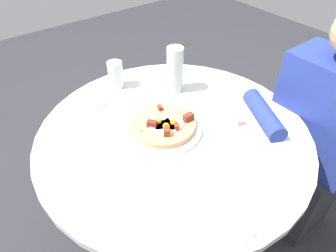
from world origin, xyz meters
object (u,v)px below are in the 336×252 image
object	(u,v)px
dining_table	(173,161)
water_glass	(116,75)
salt_shaker	(236,119)
fork	(222,219)
person_seated	(311,147)
bread_plate	(87,103)
knife	(231,212)
breakfast_pizza	(163,124)
pizza_plate	(162,128)
water_bottle	(175,70)

from	to	relation	value
dining_table	water_glass	world-z (taller)	water_glass
dining_table	salt_shaker	size ratio (longest dim) A/B	18.21
salt_shaker	fork	bearing A→B (deg)	-51.83
water_glass	person_seated	bearing A→B (deg)	40.09
salt_shaker	water_glass	bearing A→B (deg)	-156.12
dining_table	salt_shaker	distance (m)	0.31
bread_plate	knife	distance (m)	0.75
breakfast_pizza	salt_shaker	world-z (taller)	breakfast_pizza
water_glass	salt_shaker	distance (m)	0.56
water_glass	pizza_plate	bearing A→B (deg)	-1.95
fork	salt_shaker	xyz separation A→B (m)	(-0.27, 0.34, 0.02)
bread_plate	person_seated	bearing A→B (deg)	49.07
pizza_plate	water_glass	distance (m)	0.37
person_seated	knife	world-z (taller)	person_seated
breakfast_pizza	water_glass	distance (m)	0.37
dining_table	bread_plate	bearing A→B (deg)	-153.06
breakfast_pizza	water_bottle	distance (m)	0.29
fork	water_bottle	distance (m)	0.68
water_glass	salt_shaker	world-z (taller)	water_glass
knife	breakfast_pizza	bearing A→B (deg)	171.01
knife	salt_shaker	distance (m)	0.41
dining_table	fork	bearing A→B (deg)	-18.26
person_seated	water_glass	size ratio (longest dim) A/B	9.30
fork	water_bottle	world-z (taller)	water_bottle
fork	knife	size ratio (longest dim) A/B	1.00
pizza_plate	water_bottle	distance (m)	0.29
knife	person_seated	bearing A→B (deg)	98.21
pizza_plate	dining_table	bearing A→B (deg)	37.21
dining_table	breakfast_pizza	xyz separation A→B (m)	(-0.03, -0.03, 0.19)
breakfast_pizza	salt_shaker	distance (m)	0.28
bread_plate	breakfast_pizza	bearing A→B (deg)	25.53
bread_plate	salt_shaker	world-z (taller)	salt_shaker
pizza_plate	breakfast_pizza	size ratio (longest dim) A/B	1.22
water_glass	breakfast_pizza	bearing A→B (deg)	-1.86
person_seated	pizza_plate	world-z (taller)	person_seated
breakfast_pizza	water_bottle	bearing A→B (deg)	132.69
bread_plate	knife	xyz separation A→B (m)	(0.74, 0.09, 0.00)
dining_table	knife	world-z (taller)	knife
person_seated	pizza_plate	xyz separation A→B (m)	(-0.32, -0.59, 0.20)
bread_plate	fork	distance (m)	0.75
dining_table	knife	bearing A→B (deg)	-13.29
water_bottle	knife	bearing A→B (deg)	-23.99
person_seated	dining_table	bearing A→B (deg)	-117.00
fork	water_glass	world-z (taller)	water_glass
bread_plate	water_glass	size ratio (longest dim) A/B	1.39
water_bottle	fork	bearing A→B (deg)	-26.78
fork	knife	xyz separation A→B (m)	(-0.00, 0.04, 0.00)
knife	water_bottle	distance (m)	0.67
breakfast_pizza	water_glass	xyz separation A→B (m)	(-0.37, 0.01, 0.04)
dining_table	pizza_plate	size ratio (longest dim) A/B	3.40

